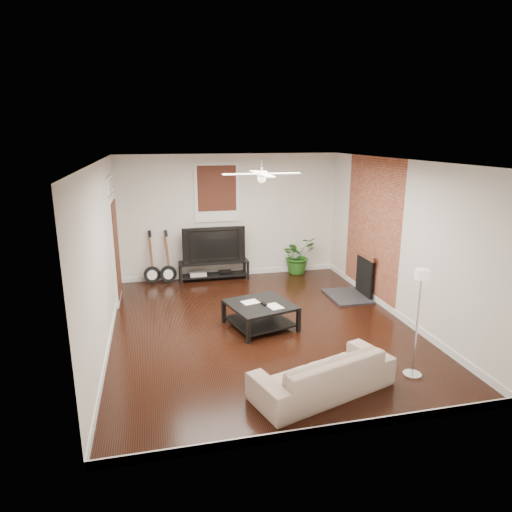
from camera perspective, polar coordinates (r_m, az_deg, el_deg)
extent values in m
cube|color=black|center=(7.84, 0.67, -8.89)|extent=(5.00, 6.00, 0.01)
cube|color=white|center=(7.17, 0.73, 12.01)|extent=(5.00, 6.00, 0.01)
cube|color=silver|center=(10.26, -3.28, 5.03)|extent=(5.00, 0.01, 2.80)
cube|color=silver|center=(4.66, 9.52, -7.63)|extent=(5.00, 0.01, 2.80)
cube|color=silver|center=(7.23, -18.94, -0.05)|extent=(0.01, 6.00, 2.80)
cube|color=silver|center=(8.32, 17.68, 1.97)|extent=(0.01, 6.00, 2.80)
cube|color=brown|center=(9.17, 14.49, 3.37)|extent=(0.02, 2.20, 2.80)
cube|color=black|center=(9.27, 12.53, -2.39)|extent=(0.80, 1.10, 0.92)
cube|color=#37160F|center=(10.10, -4.99, 8.00)|extent=(1.00, 0.06, 1.30)
cube|color=white|center=(9.10, -17.50, 2.09)|extent=(0.08, 1.00, 2.50)
cube|color=black|center=(10.26, -5.37, -1.81)|extent=(1.56, 0.42, 0.44)
imported|color=black|center=(10.12, -5.47, 1.59)|extent=(1.40, 0.18, 0.80)
cube|color=black|center=(7.74, 0.54, -7.53)|extent=(1.23, 1.23, 0.42)
imported|color=tan|center=(5.95, 8.50, -14.40)|extent=(2.00, 1.27, 0.55)
imported|color=#245E1B|center=(10.67, 5.33, 0.13)|extent=(0.99, 0.93, 0.89)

